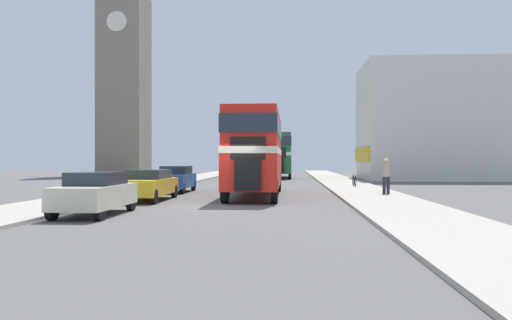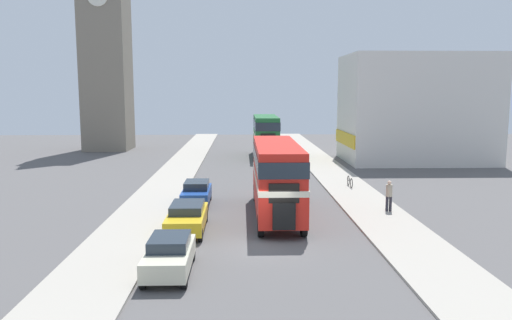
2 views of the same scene
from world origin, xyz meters
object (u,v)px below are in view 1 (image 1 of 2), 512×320
double_decker_bus (256,147)px  church_tower (124,39)px  bus_distant (279,152)px  bicycle_on_pavement (354,181)px  car_parked_far (176,179)px  car_parked_near (95,193)px  pedestrian_walking (386,174)px  car_parked_mid (148,184)px

double_decker_bus → church_tower: church_tower is taller
bus_distant → bicycle_on_pavement: 18.53m
bus_distant → bicycle_on_pavement: bearing=-73.1°
car_parked_far → church_tower: bearing=113.6°
car_parked_near → bicycle_on_pavement: car_parked_near is taller
pedestrian_walking → double_decker_bus: bearing=-175.9°
car_parked_mid → church_tower: (-13.38, 36.37, 15.66)m
car_parked_far → pedestrian_walking: (11.43, -2.42, 0.37)m
car_parked_far → church_tower: size_ratio=0.12×
bus_distant → pedestrian_walking: size_ratio=5.32×
church_tower → car_parked_far: bearing=-66.4°
car_parked_near → car_parked_far: 11.84m
double_decker_bus → car_parked_far: double_decker_bus is taller
pedestrian_walking → bicycle_on_pavement: (-0.64, 7.59, -0.66)m
bus_distant → car_parked_far: (-5.45, -22.77, -1.87)m
bicycle_on_pavement → bus_distant: bearing=106.9°
pedestrian_walking → bus_distant: bearing=103.4°
double_decker_bus → bus_distant: bearing=88.6°
car_parked_mid → pedestrian_walking: size_ratio=2.52×
car_parked_mid → car_parked_far: (-0.03, 5.84, 0.03)m
pedestrian_walking → car_parked_mid: bearing=-163.3°
double_decker_bus → pedestrian_walking: 6.78m
car_parked_far → church_tower: (-13.34, 30.53, 15.63)m
car_parked_mid → bicycle_on_pavement: car_parked_mid is taller
double_decker_bus → pedestrian_walking: (6.63, 0.48, -1.36)m
car_parked_far → church_tower: church_tower is taller
car_parked_near → car_parked_mid: (0.05, 6.00, -0.01)m
pedestrian_walking → bicycle_on_pavement: bearing=94.8°
bus_distant → car_parked_far: bus_distant is taller
bicycle_on_pavement → double_decker_bus: bearing=-126.6°
church_tower → car_parked_mid: bearing=-69.8°
car_parked_near → bicycle_on_pavement: (10.81, 17.01, -0.27)m
car_parked_near → pedestrian_walking: 14.83m
car_parked_far → bicycle_on_pavement: bearing=25.6°
car_parked_near → car_parked_mid: bearing=89.5°
double_decker_bus → church_tower: size_ratio=0.32×
double_decker_bus → car_parked_mid: bearing=-148.4°
double_decker_bus → car_parked_near: (-4.82, -8.94, -1.74)m
car_parked_near → car_parked_far: (0.02, 11.84, 0.02)m
double_decker_bus → car_parked_mid: double_decker_bus is taller
double_decker_bus → car_parked_mid: (-4.77, -2.94, -1.76)m
bus_distant → car_parked_far: 23.49m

